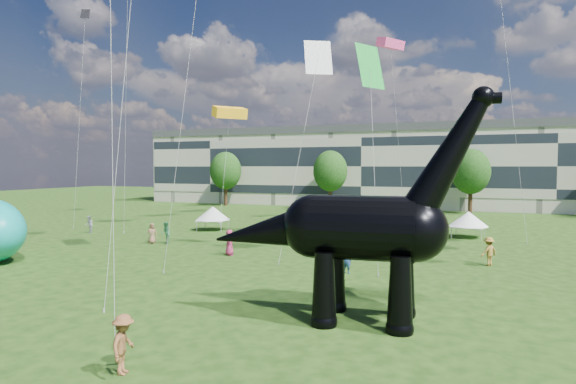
% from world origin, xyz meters
% --- Properties ---
extents(ground, '(220.00, 220.00, 0.00)m').
position_xyz_m(ground, '(0.00, 0.00, 0.00)').
color(ground, '#16330C').
rests_on(ground, ground).
extents(terrace_row, '(78.00, 11.00, 12.00)m').
position_xyz_m(terrace_row, '(-8.00, 62.00, 6.00)').
color(terrace_row, beige).
rests_on(terrace_row, ground).
extents(tree_far_left, '(5.20, 5.20, 9.44)m').
position_xyz_m(tree_far_left, '(-30.00, 53.00, 6.29)').
color(tree_far_left, '#382314').
rests_on(tree_far_left, ground).
extents(tree_mid_left, '(5.20, 5.20, 9.44)m').
position_xyz_m(tree_mid_left, '(-12.00, 53.00, 6.29)').
color(tree_mid_left, '#382314').
rests_on(tree_mid_left, ground).
extents(tree_mid_right, '(5.20, 5.20, 9.44)m').
position_xyz_m(tree_mid_right, '(8.00, 53.00, 6.29)').
color(tree_mid_right, '#382314').
rests_on(tree_mid_right, ground).
extents(dinosaur_sculpture, '(12.12, 3.55, 9.88)m').
position_xyz_m(dinosaur_sculpture, '(3.82, 2.10, 3.73)').
color(dinosaur_sculpture, black).
rests_on(dinosaur_sculpture, ground).
extents(car_silver, '(2.36, 4.64, 1.51)m').
position_xyz_m(car_silver, '(-8.68, 24.43, 0.76)').
color(car_silver, silver).
rests_on(car_silver, ground).
extents(car_grey, '(4.22, 1.95, 1.34)m').
position_xyz_m(car_grey, '(-3.01, 19.12, 0.67)').
color(car_grey, gray).
rests_on(car_grey, ground).
extents(car_white, '(5.46, 2.79, 1.48)m').
position_xyz_m(car_white, '(-7.10, 29.64, 0.74)').
color(car_white, white).
rests_on(car_white, ground).
extents(car_dark, '(3.37, 5.20, 1.40)m').
position_xyz_m(car_dark, '(4.44, 26.42, 0.70)').
color(car_dark, '#595960').
rests_on(car_dark, ground).
extents(gazebo_near, '(3.84, 3.84, 2.40)m').
position_xyz_m(gazebo_near, '(8.07, 28.99, 1.68)').
color(gazebo_near, white).
rests_on(gazebo_near, ground).
extents(gazebo_left, '(4.08, 4.08, 2.42)m').
position_xyz_m(gazebo_left, '(-16.22, 25.06, 1.70)').
color(gazebo_left, silver).
rests_on(gazebo_left, ground).
extents(visitors, '(48.72, 38.95, 1.89)m').
position_xyz_m(visitors, '(-4.43, 14.08, 0.91)').
color(visitors, olive).
rests_on(visitors, ground).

